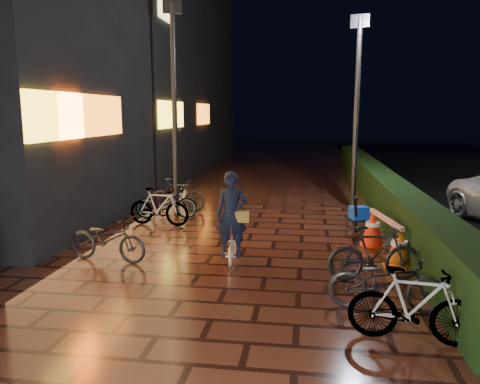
# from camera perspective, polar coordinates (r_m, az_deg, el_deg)

# --- Properties ---
(ground) EXTENTS (80.00, 80.00, 0.00)m
(ground) POSITION_cam_1_polar(r_m,az_deg,el_deg) (7.33, -1.76, -11.67)
(ground) COLOR #381911
(ground) RESTS_ON ground
(hedge) EXTENTS (0.70, 20.00, 1.00)m
(hedge) POSITION_cam_1_polar(r_m,az_deg,el_deg) (15.03, 16.19, 0.98)
(hedge) COLOR black
(hedge) RESTS_ON ground
(storefront_block) EXTENTS (12.09, 22.00, 9.00)m
(storefront_block) POSITION_cam_1_polar(r_m,az_deg,el_deg) (21.20, -22.80, 13.88)
(storefront_block) COLOR black
(storefront_block) RESTS_ON ground
(lamp_post_hedge) EXTENTS (0.50, 0.19, 5.21)m
(lamp_post_hedge) POSITION_cam_1_polar(r_m,az_deg,el_deg) (13.22, 14.04, 10.24)
(lamp_post_hedge) COLOR black
(lamp_post_hedge) RESTS_ON ground
(lamp_post_sf) EXTENTS (0.56, 0.24, 5.88)m
(lamp_post_sf) POSITION_cam_1_polar(r_m,az_deg,el_deg) (14.34, -8.03, 11.85)
(lamp_post_sf) COLOR black
(lamp_post_sf) RESTS_ON ground
(cyclist) EXTENTS (0.61, 1.17, 1.65)m
(cyclist) POSITION_cam_1_polar(r_m,az_deg,el_deg) (8.40, -0.98, -4.49)
(cyclist) COLOR silver
(cyclist) RESTS_ON ground
(traffic_barrier) EXTENTS (0.74, 1.85, 0.75)m
(traffic_barrier) POSITION_cam_1_polar(r_m,az_deg,el_deg) (9.19, 17.25, -5.21)
(traffic_barrier) COLOR orange
(traffic_barrier) RESTS_ON ground
(cart_assembly) EXTENTS (0.60, 0.64, 0.93)m
(cart_assembly) POSITION_cam_1_polar(r_m,az_deg,el_deg) (10.49, 14.26, -2.67)
(cart_assembly) COLOR black
(cart_assembly) RESTS_ON ground
(parked_bikes_storefront) EXTENTS (1.65, 5.01, 0.90)m
(parked_bikes_storefront) POSITION_cam_1_polar(r_m,az_deg,el_deg) (11.17, -10.29, -2.06)
(parked_bikes_storefront) COLOR black
(parked_bikes_storefront) RESTS_ON ground
(parked_bikes_hedge) EXTENTS (1.73, 2.67, 0.90)m
(parked_bikes_hedge) POSITION_cam_1_polar(r_m,az_deg,el_deg) (6.81, 17.76, -9.93)
(parked_bikes_hedge) COLOR black
(parked_bikes_hedge) RESTS_ON ground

